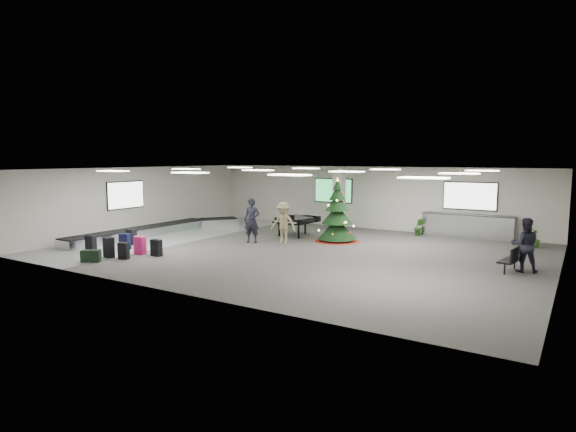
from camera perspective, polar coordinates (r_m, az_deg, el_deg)
The scene contains 21 objects.
ground at distance 19.14m, azimuth 1.38°, elevation -4.07°, with size 18.00×18.00×0.00m, color #3D3B38.
room_envelope at distance 19.61m, azimuth 1.43°, elevation 3.06°, with size 18.02×14.02×3.21m.
baggage_carousel at distance 23.94m, azimuth -15.13°, elevation -1.58°, with size 2.28×9.71×0.43m.
service_counter at distance 23.50m, azimuth 20.46°, elevation -1.10°, with size 4.05×0.65×1.08m.
suitcase_0 at distance 18.90m, azimuth -20.48°, elevation -3.50°, with size 0.54×0.40×0.77m.
suitcase_1 at distance 18.43m, azimuth -18.90°, elevation -3.93°, with size 0.42×0.28×0.62m.
pink_suitcase at distance 19.17m, azimuth -17.14°, elevation -3.33°, with size 0.44×0.25×0.70m.
suitcase_3 at distance 18.85m, azimuth -15.30°, elevation -3.65°, with size 0.41×0.36×0.56m.
navy_suitcase at distance 20.26m, azimuth -18.76°, elevation -2.90°, with size 0.46×0.32×0.66m.
suitcase_5 at distance 20.35m, azimuth -22.33°, elevation -3.04°, with size 0.44×0.27×0.64m.
green_duffel at distance 18.34m, azimuth -22.32°, elevation -4.40°, with size 0.71×0.63×0.45m.
suitcase_7 at distance 18.64m, azimuth -15.34°, elevation -3.65°, with size 0.43×0.23×0.64m.
suitcase_8 at distance 21.37m, azimuth -18.06°, elevation -2.37°, with size 0.46×0.29×0.67m.
christmas_tree at distance 21.16m, azimuth 5.84°, elevation -0.40°, with size 1.98×1.98×2.82m.
grand_piano at distance 22.52m, azimuth 1.01°, elevation -0.48°, with size 1.60×1.97×1.05m.
bench at distance 17.08m, azimuth 25.14°, elevation -4.46°, with size 0.65×1.37×0.84m.
traveler_a at distance 20.74m, azimuth -4.31°, elevation -0.53°, with size 0.70×0.46×1.93m, color black.
traveler_b at distance 20.40m, azimuth -0.57°, elevation -0.85°, with size 1.15×0.66×1.78m, color #837651.
traveler_bench at distance 17.15m, azimuth 26.25°, elevation -3.11°, with size 0.85×0.66×1.75m, color black.
potted_plant_left at distance 23.41m, azimuth 15.24°, elevation -1.26°, with size 0.46×0.37×0.83m, color #1D4616.
potted_plant_right at distance 22.12m, azimuth 27.19°, elevation -2.35°, with size 0.43×0.43×0.76m, color #1D4616.
Camera 1 is at (9.51, -16.21, 3.65)m, focal length 30.00 mm.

